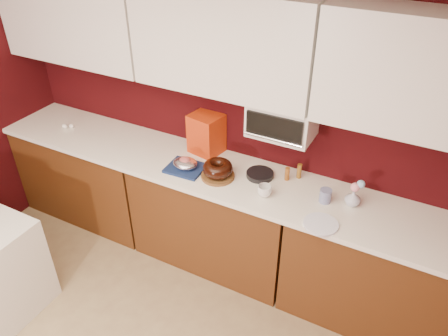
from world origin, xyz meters
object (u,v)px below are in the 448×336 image
blue_jar (325,196)px  pandoro_box (206,134)px  bundt_cake (218,168)px  coffee_mug (265,190)px  foil_ham_nest (185,163)px  flower_vase (353,197)px  toaster_oven (283,119)px

blue_jar → pandoro_box: bearing=169.1°
bundt_cake → coffee_mug: bundt_cake is taller
foil_ham_nest → pandoro_box: 0.33m
coffee_mug → flower_vase: 0.60m
toaster_oven → flower_vase: (0.58, -0.10, -0.41)m
foil_ham_nest → coffee_mug: 0.67m
pandoro_box → flower_vase: 1.24m
foil_ham_nest → blue_jar: bearing=5.8°
toaster_oven → coffee_mug: (0.01, -0.28, -0.43)m
coffee_mug → foil_ham_nest: bearing=177.9°
toaster_oven → foil_ham_nest: bearing=-158.5°
toaster_oven → bundt_cake: bearing=-148.5°
bundt_cake → flower_vase: 0.98m
pandoro_box → coffee_mug: (0.66, -0.34, -0.11)m
toaster_oven → bundt_cake: (-0.39, -0.24, -0.39)m
foil_ham_nest → flower_vase: bearing=7.4°
bundt_cake → flower_vase: bearing=8.2°
toaster_oven → flower_vase: toaster_oven is taller
pandoro_box → flower_vase: pandoro_box is taller
toaster_oven → bundt_cake: size_ratio=2.01×
toaster_oven → bundt_cake: 0.60m
pandoro_box → blue_jar: pandoro_box is taller
bundt_cake → foil_ham_nest: 0.27m
pandoro_box → blue_jar: 1.08m
toaster_oven → coffee_mug: 0.51m
flower_vase → foil_ham_nest: bearing=-172.6°
pandoro_box → coffee_mug: pandoro_box is taller
bundt_cake → blue_jar: size_ratio=2.27×
pandoro_box → coffee_mug: bearing=-16.6°
foil_ham_nest → pandoro_box: bearing=87.7°
bundt_cake → foil_ham_nest: bearing=-175.3°
foil_ham_nest → coffee_mug: (0.67, -0.02, -0.01)m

